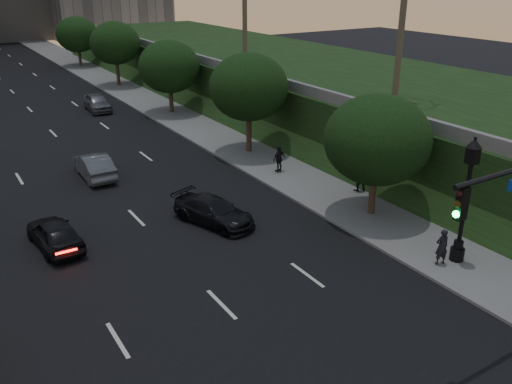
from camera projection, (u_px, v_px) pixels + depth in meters
road_surface at (59, 140)px, 39.90m from camera, size 16.00×140.00×0.02m
sidewalk_right at (186, 120)px, 44.88m from camera, size 4.50×140.00×0.15m
embankment at (314, 86)px, 48.33m from camera, size 18.00×90.00×4.00m
parapet_wall at (231, 68)px, 43.28m from camera, size 0.35×90.00×0.70m
tree_right_a at (377, 140)px, 26.14m from camera, size 5.20×5.20×6.24m
tree_right_b at (249, 87)px, 35.37m from camera, size 5.20×5.20×6.74m
tree_right_c at (169, 67)px, 45.76m from camera, size 5.20×5.20×6.24m
tree_right_d at (115, 43)px, 56.56m from camera, size 5.20×5.20×6.74m
tree_right_e at (77, 34)px, 68.52m from camera, size 5.20×5.20×6.24m
street_lamp at (465, 207)px, 22.20m from camera, size 0.64×0.64×5.62m
sedan_near_left at (55, 233)px, 24.23m from camera, size 2.03×4.25×1.40m
sedan_mid_left at (94, 166)px, 32.48m from camera, size 1.63×4.48×1.47m
sedan_near_right at (214, 211)px, 26.56m from camera, size 3.21×4.84×1.30m
sedan_far_right at (97, 102)px, 47.86m from camera, size 2.04×4.55×1.52m
pedestrian_a at (442, 247)px, 22.53m from camera, size 0.67×0.53×1.60m
pedestrian_b at (359, 175)px, 30.07m from camera, size 1.06×0.95×1.79m
pedestrian_c at (279, 159)px, 32.96m from camera, size 1.01×0.57×1.63m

